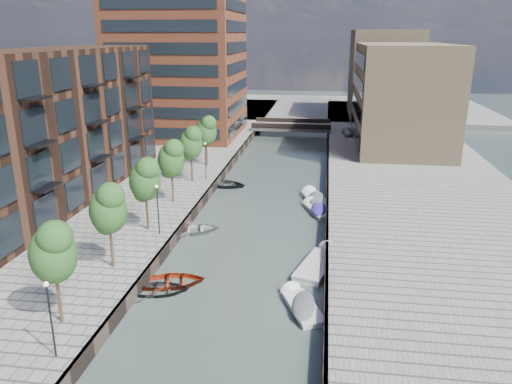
% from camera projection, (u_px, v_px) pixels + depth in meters
% --- Properties ---
extents(water, '(300.00, 300.00, 0.00)m').
position_uv_depth(water, '(271.00, 190.00, 54.35)').
color(water, '#38473F').
rests_on(water, ground).
extents(quay_right, '(20.00, 140.00, 1.00)m').
position_uv_depth(quay_right, '(423.00, 192.00, 52.08)').
color(quay_right, gray).
rests_on(quay_right, ground).
extents(quay_wall_left, '(0.25, 140.00, 1.00)m').
position_uv_depth(quay_wall_left, '(216.00, 184.00, 55.00)').
color(quay_wall_left, '#332823').
rests_on(quay_wall_left, ground).
extents(quay_wall_right, '(0.25, 140.00, 1.00)m').
position_uv_depth(quay_wall_right, '(327.00, 188.00, 53.39)').
color(quay_wall_right, '#332823').
rests_on(quay_wall_right, ground).
extents(far_closure, '(80.00, 40.00, 1.00)m').
position_uv_depth(far_closure, '(301.00, 108.00, 110.82)').
color(far_closure, gray).
rests_on(far_closure, ground).
extents(apartment_block, '(8.00, 38.00, 14.00)m').
position_uv_depth(apartment_block, '(40.00, 130.00, 45.13)').
color(apartment_block, '#311B13').
rests_on(apartment_block, quay_left).
extents(tower, '(18.00, 18.00, 30.00)m').
position_uv_depth(tower, '(178.00, 36.00, 75.34)').
color(tower, brown).
rests_on(tower, quay_left).
extents(tan_block_near, '(12.00, 25.00, 14.00)m').
position_uv_depth(tan_block_near, '(401.00, 95.00, 70.57)').
color(tan_block_near, '#8B7455').
rests_on(tan_block_near, quay_right).
extents(tan_block_far, '(12.00, 20.00, 16.00)m').
position_uv_depth(tan_block_far, '(383.00, 74.00, 94.81)').
color(tan_block_far, '#8B7455').
rests_on(tan_block_far, quay_right).
extents(bridge, '(13.00, 6.00, 1.30)m').
position_uv_depth(bridge, '(292.00, 126.00, 84.13)').
color(bridge, gray).
rests_on(bridge, ground).
extents(tree_1, '(2.50, 2.50, 5.95)m').
position_uv_depth(tree_1, '(53.00, 251.00, 26.49)').
color(tree_1, '#382619').
rests_on(tree_1, quay_left).
extents(tree_2, '(2.50, 2.50, 5.95)m').
position_uv_depth(tree_2, '(108.00, 207.00, 33.10)').
color(tree_2, '#382619').
rests_on(tree_2, quay_left).
extents(tree_3, '(2.50, 2.50, 5.95)m').
position_uv_depth(tree_3, '(145.00, 178.00, 39.71)').
color(tree_3, '#382619').
rests_on(tree_3, quay_left).
extents(tree_4, '(2.50, 2.50, 5.95)m').
position_uv_depth(tree_4, '(171.00, 158.00, 46.31)').
color(tree_4, '#382619').
rests_on(tree_4, quay_left).
extents(tree_5, '(2.50, 2.50, 5.95)m').
position_uv_depth(tree_5, '(191.00, 142.00, 52.92)').
color(tree_5, '#382619').
rests_on(tree_5, quay_left).
extents(tree_6, '(2.50, 2.50, 5.95)m').
position_uv_depth(tree_6, '(206.00, 130.00, 59.53)').
color(tree_6, '#382619').
rests_on(tree_6, quay_left).
extents(lamp_0, '(0.24, 0.24, 4.12)m').
position_uv_depth(lamp_0, '(50.00, 312.00, 24.03)').
color(lamp_0, black).
rests_on(lamp_0, quay_left).
extents(lamp_1, '(0.24, 0.24, 4.12)m').
position_uv_depth(lamp_1, '(158.00, 204.00, 39.14)').
color(lamp_1, black).
rests_on(lamp_1, quay_left).
extents(lamp_2, '(0.24, 0.24, 4.12)m').
position_uv_depth(lamp_2, '(205.00, 157.00, 54.24)').
color(lamp_2, black).
rests_on(lamp_2, quay_left).
extents(sloop_0, '(4.63, 3.74, 0.85)m').
position_uv_depth(sloop_0, '(159.00, 292.00, 32.93)').
color(sloop_0, black).
rests_on(sloop_0, ground).
extents(sloop_2, '(5.41, 4.55, 0.96)m').
position_uv_depth(sloop_2, '(172.00, 285.00, 33.94)').
color(sloop_2, maroon).
rests_on(sloop_2, ground).
extents(sloop_3, '(5.82, 4.97, 1.02)m').
position_uv_depth(sloop_3, '(192.00, 232.00, 42.91)').
color(sloop_3, '#B1B2B0').
rests_on(sloop_3, ground).
extents(sloop_4, '(5.67, 4.49, 1.06)m').
position_uv_depth(sloop_4, '(224.00, 186.00, 55.82)').
color(sloop_4, black).
rests_on(sloop_4, ground).
extents(motorboat_1, '(3.14, 4.69, 1.48)m').
position_uv_depth(motorboat_1, '(301.00, 305.00, 31.03)').
color(motorboat_1, white).
rests_on(motorboat_1, ground).
extents(motorboat_2, '(3.49, 6.04, 1.91)m').
position_uv_depth(motorboat_2, '(320.00, 264.00, 36.79)').
color(motorboat_2, silver).
rests_on(motorboat_2, ground).
extents(motorboat_3, '(3.21, 4.88, 1.54)m').
position_uv_depth(motorboat_3, '(317.00, 210.00, 47.89)').
color(motorboat_3, beige).
rests_on(motorboat_3, ground).
extents(motorboat_4, '(3.23, 5.42, 1.71)m').
position_uv_depth(motorboat_4, '(315.00, 199.00, 50.94)').
color(motorboat_4, silver).
rests_on(motorboat_4, ground).
extents(car, '(2.00, 3.82, 1.24)m').
position_uv_depth(car, '(348.00, 131.00, 78.61)').
color(car, '#A4A5A8').
rests_on(car, quay_right).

